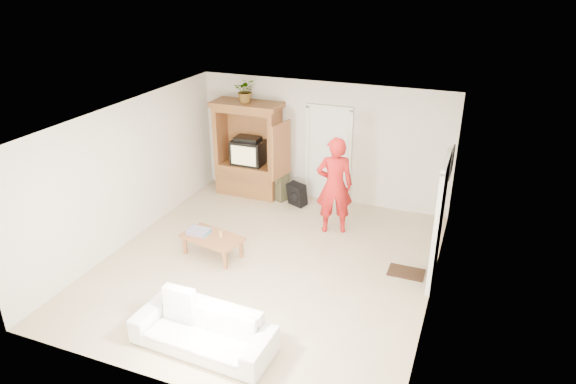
% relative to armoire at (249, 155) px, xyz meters
% --- Properties ---
extents(floor, '(6.00, 6.00, 0.00)m').
position_rel_armoire_xyz_m(floor, '(1.58, -2.66, -0.91)').
color(floor, tan).
rests_on(floor, ground).
extents(ceiling, '(6.00, 6.00, 0.00)m').
position_rel_armoire_xyz_m(ceiling, '(1.58, -2.66, 1.69)').
color(ceiling, white).
rests_on(ceiling, floor).
extents(wall_back, '(5.50, 0.00, 5.50)m').
position_rel_armoire_xyz_m(wall_back, '(1.58, 0.34, 0.39)').
color(wall_back, silver).
rests_on(wall_back, floor).
extents(wall_front, '(5.50, 0.00, 5.50)m').
position_rel_armoire_xyz_m(wall_front, '(1.58, -5.66, 0.39)').
color(wall_front, silver).
rests_on(wall_front, floor).
extents(wall_left, '(0.00, 6.00, 6.00)m').
position_rel_armoire_xyz_m(wall_left, '(-1.17, -2.66, 0.39)').
color(wall_left, silver).
rests_on(wall_left, floor).
extents(wall_right, '(0.00, 6.00, 6.00)m').
position_rel_armoire_xyz_m(wall_right, '(4.33, -2.66, 0.39)').
color(wall_right, silver).
rests_on(wall_right, floor).
extents(armoire, '(1.82, 1.14, 2.10)m').
position_rel_armoire_xyz_m(armoire, '(0.00, 0.00, 0.00)').
color(armoire, brown).
rests_on(armoire, floor).
extents(door_back, '(0.85, 0.05, 2.04)m').
position_rel_armoire_xyz_m(door_back, '(1.73, 0.31, 0.11)').
color(door_back, white).
rests_on(door_back, floor).
extents(doorway_right, '(0.05, 0.90, 2.04)m').
position_rel_armoire_xyz_m(doorway_right, '(4.30, -2.06, 0.11)').
color(doorway_right, black).
rests_on(doorway_right, floor).
extents(framed_picture, '(0.03, 0.60, 0.48)m').
position_rel_armoire_xyz_m(framed_picture, '(4.31, -0.76, 0.69)').
color(framed_picture, black).
rests_on(framed_picture, wall_right).
extents(doormat, '(0.60, 0.40, 0.02)m').
position_rel_armoire_xyz_m(doormat, '(3.88, -2.06, -0.90)').
color(doormat, '#382316').
rests_on(doormat, floor).
extents(plant, '(0.57, 0.53, 0.51)m').
position_rel_armoire_xyz_m(plant, '(-0.02, -0.03, 1.45)').
color(plant, '#4C7238').
rests_on(plant, armoire).
extents(man, '(0.82, 0.68, 1.92)m').
position_rel_armoire_xyz_m(man, '(2.28, -1.06, 0.05)').
color(man, '#B21717').
rests_on(man, floor).
extents(sofa, '(1.98, 0.85, 0.57)m').
position_rel_armoire_xyz_m(sofa, '(1.62, -4.92, -0.63)').
color(sofa, white).
rests_on(sofa, floor).
extents(coffee_table, '(1.16, 0.78, 0.40)m').
position_rel_armoire_xyz_m(coffee_table, '(0.56, -2.75, -0.56)').
color(coffee_table, '#A36838').
rests_on(coffee_table, floor).
extents(towel, '(0.39, 0.29, 0.08)m').
position_rel_armoire_xyz_m(towel, '(0.29, -2.75, -0.47)').
color(towel, '#C34167').
rests_on(towel, coffee_table).
extents(candle, '(0.08, 0.08, 0.10)m').
position_rel_armoire_xyz_m(candle, '(0.71, -2.70, -0.46)').
color(candle, tan).
rests_on(candle, coffee_table).
extents(backpack_black, '(0.45, 0.37, 0.48)m').
position_rel_armoire_xyz_m(backpack_black, '(1.22, -0.23, -0.67)').
color(backpack_black, black).
rests_on(backpack_black, floor).
extents(backpack_olive, '(0.43, 0.38, 0.67)m').
position_rel_armoire_xyz_m(backpack_olive, '(0.75, -0.08, -0.57)').
color(backpack_olive, '#47442B').
rests_on(backpack_olive, floor).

